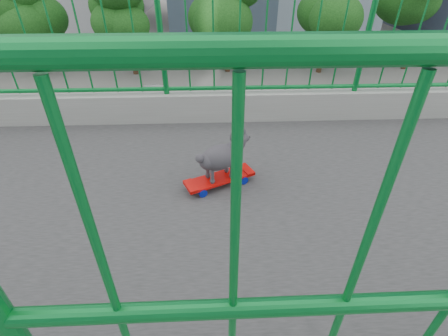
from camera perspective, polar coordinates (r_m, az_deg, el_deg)
The scene contains 8 objects.
road at distance 17.24m, azimuth -10.39°, elevation 3.87°, with size 18.00×90.00×0.02m, color black.
street_trees at distance 28.12m, azimuth -5.92°, elevation 26.10°, with size 5.30×60.40×7.26m.
skateboard at distance 2.45m, azimuth -0.78°, elevation -2.03°, with size 0.38×0.57×0.07m.
poodle at distance 2.34m, azimuth -0.30°, elevation 2.45°, with size 0.29×0.41×0.37m.
car_0 at distance 11.76m, azimuth 18.38°, elevation -10.03°, with size 1.56×3.88×1.32m, color #A8A7AD.
car_2 at distance 16.21m, azimuth -1.19°, elevation 5.15°, with size 2.28×4.94×1.37m, color #BA0719.
car_4 at distance 22.31m, azimuth -11.72°, elevation 12.79°, with size 1.64×4.07×1.39m, color silver.
car_6 at distance 13.58m, azimuth -7.66°, elevation -1.68°, with size 2.16×4.69×1.30m, color #A8A7AD.
Camera 1 is at (1.80, 2.46, 8.50)m, focal length 25.29 mm.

